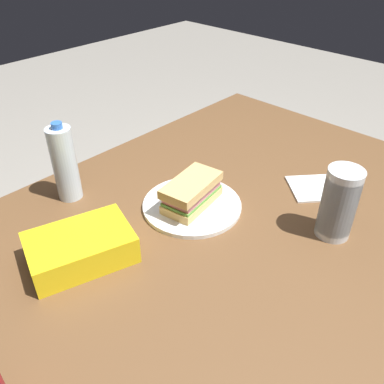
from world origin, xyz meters
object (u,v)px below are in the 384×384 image
dining_table (222,246)px  chip_bag (81,248)px  plastic_cup_stack (339,203)px  paper_plate (192,205)px  water_bottle_tall (65,164)px  sandwich (192,192)px

dining_table → chip_bag: 0.38m
dining_table → plastic_cup_stack: (-0.15, 0.22, 0.18)m
paper_plate → dining_table: bearing=96.2°
paper_plate → water_bottle_tall: water_bottle_tall is taller
paper_plate → water_bottle_tall: 0.36m
plastic_cup_stack → paper_plate: bearing=-64.0°
chip_bag → sandwich: bearing=-171.1°
sandwich → water_bottle_tall: size_ratio=0.86×
dining_table → paper_plate: paper_plate is taller
sandwich → water_bottle_tall: 0.35m
sandwich → chip_bag: sandwich is taller
dining_table → sandwich: size_ratio=7.51×
sandwich → plastic_cup_stack: 0.37m
chip_bag → water_bottle_tall: water_bottle_tall is taller
dining_table → chip_bag: size_ratio=6.30×
sandwich → plastic_cup_stack: bearing=116.7°
sandwich → dining_table: bearing=98.3°
paper_plate → plastic_cup_stack: (-0.16, 0.33, 0.09)m
paper_plate → plastic_cup_stack: size_ratio=1.44×
water_bottle_tall → paper_plate: bearing=124.6°
paper_plate → chip_bag: chip_bag is taller
chip_bag → paper_plate: bearing=-170.5°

